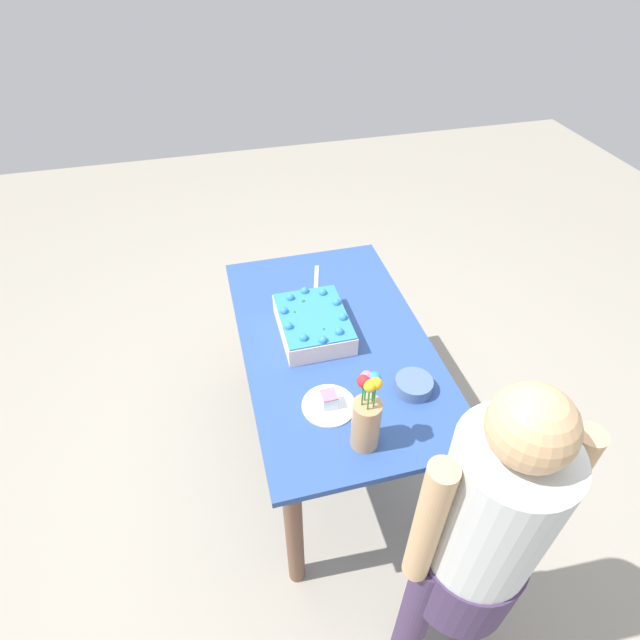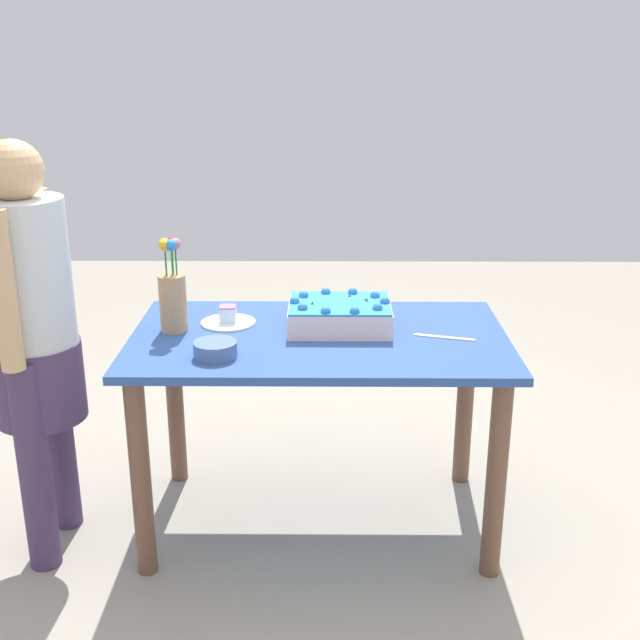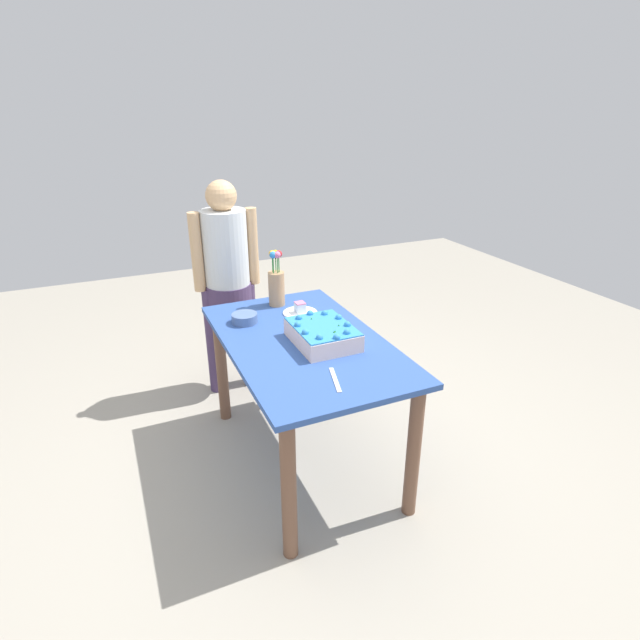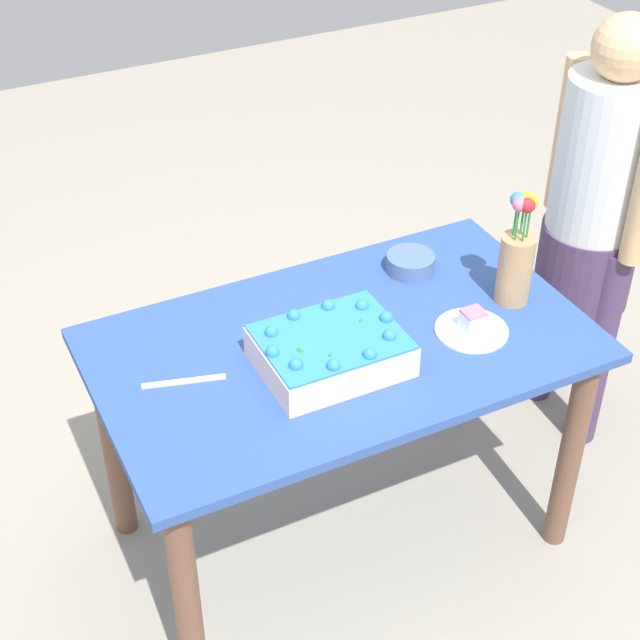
{
  "view_description": "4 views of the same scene",
  "coord_description": "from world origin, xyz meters",
  "px_view_note": "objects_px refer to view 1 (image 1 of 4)",
  "views": [
    {
      "loc": [
        -1.5,
        0.45,
        2.27
      ],
      "look_at": [
        0.06,
        0.05,
        0.86
      ],
      "focal_mm": 28.0,
      "sensor_mm": 36.0,
      "label": 1
    },
    {
      "loc": [
        0.03,
        -2.72,
        1.77
      ],
      "look_at": [
        0.0,
        -0.04,
        0.85
      ],
      "focal_mm": 45.0,
      "sensor_mm": 36.0,
      "label": 2
    },
    {
      "loc": [
        2.21,
        -0.89,
        1.92
      ],
      "look_at": [
        -0.03,
        0.11,
        0.86
      ],
      "focal_mm": 28.0,
      "sensor_mm": 36.0,
      "label": 3
    },
    {
      "loc": [
        0.99,
        1.88,
        2.43
      ],
      "look_at": [
        0.09,
        0.04,
        0.9
      ],
      "focal_mm": 55.0,
      "sensor_mm": 36.0,
      "label": 4
    }
  ],
  "objects_px": {
    "sheet_cake": "(313,323)",
    "fruit_bowl": "(414,385)",
    "flower_vase": "(366,418)",
    "person_standing": "(479,541)",
    "serving_plate_with_slice": "(329,403)",
    "cake_knife": "(316,279)"
  },
  "relations": [
    {
      "from": "serving_plate_with_slice",
      "to": "fruit_bowl",
      "type": "bearing_deg",
      "value": -90.46
    },
    {
      "from": "serving_plate_with_slice",
      "to": "person_standing",
      "type": "distance_m",
      "value": 0.7
    },
    {
      "from": "flower_vase",
      "to": "person_standing",
      "type": "bearing_deg",
      "value": -156.53
    },
    {
      "from": "person_standing",
      "to": "fruit_bowl",
      "type": "bearing_deg",
      "value": -5.94
    },
    {
      "from": "sheet_cake",
      "to": "cake_knife",
      "type": "xyz_separation_m",
      "value": [
        0.37,
        -0.11,
        -0.05
      ]
    },
    {
      "from": "serving_plate_with_slice",
      "to": "cake_knife",
      "type": "distance_m",
      "value": 0.81
    },
    {
      "from": "flower_vase",
      "to": "person_standing",
      "type": "xyz_separation_m",
      "value": [
        -0.45,
        -0.2,
        -0.06
      ]
    },
    {
      "from": "sheet_cake",
      "to": "serving_plate_with_slice",
      "type": "distance_m",
      "value": 0.42
    },
    {
      "from": "sheet_cake",
      "to": "person_standing",
      "type": "xyz_separation_m",
      "value": [
        -1.06,
        -0.23,
        0.03
      ]
    },
    {
      "from": "flower_vase",
      "to": "fruit_bowl",
      "type": "bearing_deg",
      "value": -54.68
    },
    {
      "from": "flower_vase",
      "to": "person_standing",
      "type": "distance_m",
      "value": 0.49
    },
    {
      "from": "serving_plate_with_slice",
      "to": "flower_vase",
      "type": "xyz_separation_m",
      "value": [
        -0.19,
        -0.08,
        0.12
      ]
    },
    {
      "from": "cake_knife",
      "to": "flower_vase",
      "type": "distance_m",
      "value": 0.99
    },
    {
      "from": "cake_knife",
      "to": "sheet_cake",
      "type": "bearing_deg",
      "value": 179.56
    },
    {
      "from": "cake_knife",
      "to": "flower_vase",
      "type": "bearing_deg",
      "value": -168.62
    },
    {
      "from": "cake_knife",
      "to": "fruit_bowl",
      "type": "relative_size",
      "value": 1.49
    },
    {
      "from": "cake_knife",
      "to": "flower_vase",
      "type": "height_order",
      "value": "flower_vase"
    },
    {
      "from": "sheet_cake",
      "to": "serving_plate_with_slice",
      "type": "height_order",
      "value": "sheet_cake"
    },
    {
      "from": "sheet_cake",
      "to": "fruit_bowl",
      "type": "height_order",
      "value": "sheet_cake"
    },
    {
      "from": "fruit_bowl",
      "to": "person_standing",
      "type": "distance_m",
      "value": 0.64
    },
    {
      "from": "sheet_cake",
      "to": "fruit_bowl",
      "type": "relative_size",
      "value": 2.55
    },
    {
      "from": "sheet_cake",
      "to": "fruit_bowl",
      "type": "xyz_separation_m",
      "value": [
        -0.42,
        -0.3,
        -0.02
      ]
    }
  ]
}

